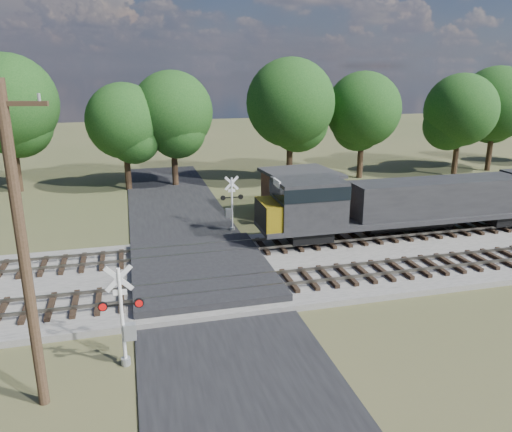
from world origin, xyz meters
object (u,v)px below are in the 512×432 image
object	(u,v)px
crossing_signal_near	(125,325)
equipment_shed	(300,194)
utility_pole	(22,246)
crossing_signal_far	(231,209)

from	to	relation	value
crossing_signal_near	equipment_shed	world-z (taller)	crossing_signal_near
crossing_signal_near	equipment_shed	xyz separation A→B (m)	(12.37, 16.35, 0.04)
crossing_signal_near	utility_pole	xyz separation A→B (m)	(-2.66, -1.54, 3.77)
crossing_signal_near	crossing_signal_far	distance (m)	15.72
crossing_signal_far	equipment_shed	bearing A→B (deg)	-158.30
crossing_signal_near	utility_pole	bearing A→B (deg)	-148.53
crossing_signal_near	utility_pole	size ratio (longest dim) A/B	0.39
crossing_signal_far	equipment_shed	size ratio (longest dim) A/B	0.70
crossing_signal_near	crossing_signal_far	world-z (taller)	crossing_signal_near
crossing_signal_near	equipment_shed	size ratio (longest dim) A/B	0.74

